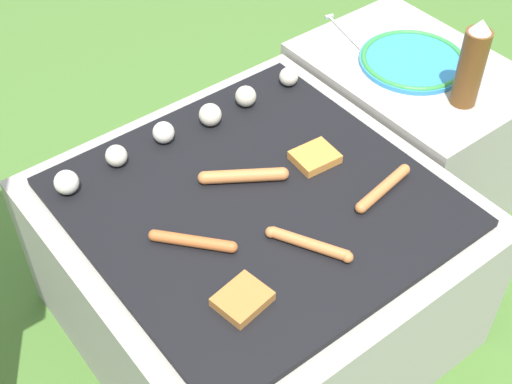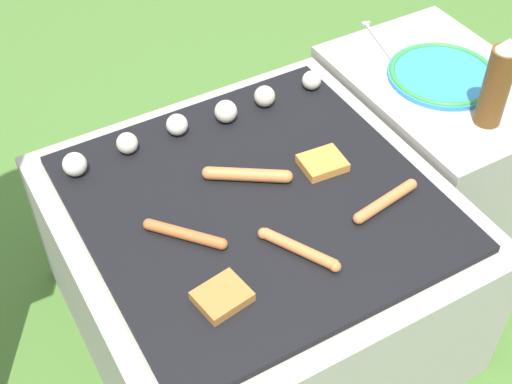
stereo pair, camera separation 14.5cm
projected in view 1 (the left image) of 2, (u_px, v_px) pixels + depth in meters
ground_plane at (256, 318)px, 1.76m from camera, size 14.00×14.00×0.00m
grill at (256, 265)px, 1.61m from camera, size 0.79×0.79×0.42m
side_ledge at (404, 129)px, 1.95m from camera, size 0.41×0.57×0.42m
sausage_mid_left at (383, 188)px, 1.47m from camera, size 0.17×0.05×0.02m
sausage_front_left at (193, 241)px, 1.36m from camera, size 0.12×0.14×0.02m
sausage_front_right at (309, 244)px, 1.36m from camera, size 0.10×0.16×0.02m
sausage_front_center at (243, 176)px, 1.49m from camera, size 0.16×0.12×0.03m
bread_slice_left at (242, 299)px, 1.27m from camera, size 0.10×0.09×0.02m
bread_slice_center at (315, 157)px, 1.54m from camera, size 0.10×0.08×0.02m
mushroom_row at (182, 126)px, 1.59m from camera, size 0.65×0.06×0.05m
plate_colorful at (413, 60)px, 1.80m from camera, size 0.27×0.27×0.02m
condiment_bottle at (472, 64)px, 1.62m from camera, size 0.06×0.06×0.22m
fork_utensil at (345, 33)px, 1.89m from camera, size 0.07×0.21×0.01m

